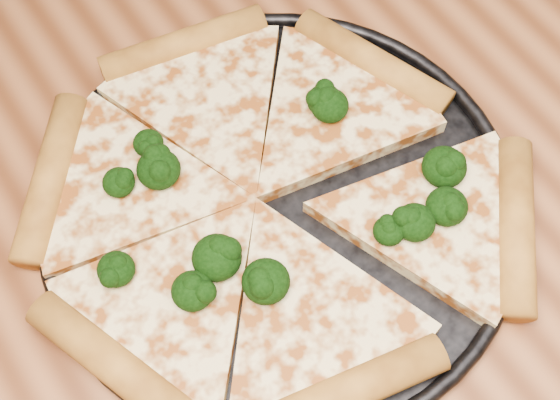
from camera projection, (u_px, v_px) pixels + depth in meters
dining_table at (196, 304)px, 0.65m from camera, size 1.20×0.90×0.75m
pizza_pan at (280, 205)px, 0.58m from camera, size 0.35×0.35×0.02m
pizza at (264, 200)px, 0.58m from camera, size 0.37×0.36×0.03m
broccoli_florets at (275, 202)px, 0.56m from camera, size 0.26×0.19×0.03m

